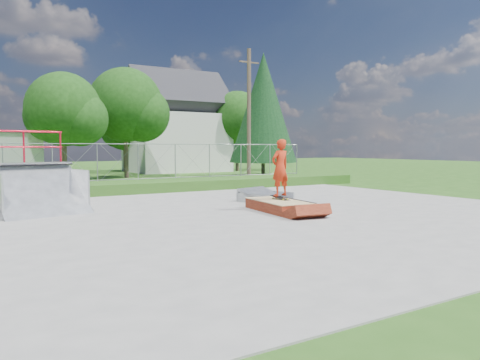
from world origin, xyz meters
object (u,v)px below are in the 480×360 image
object	(u,v)px
flat_bank_ramp	(266,196)
skater	(280,170)
quarter_pipe	(37,172)
grind_box	(279,206)

from	to	relation	value
flat_bank_ramp	skater	xyz separation A→B (m)	(-1.01, -2.27, 1.13)
quarter_pipe	grind_box	bearing A→B (deg)	-40.04
quarter_pipe	flat_bank_ramp	size ratio (longest dim) A/B	1.59
quarter_pipe	flat_bank_ramp	world-z (taller)	quarter_pipe
grind_box	flat_bank_ramp	size ratio (longest dim) A/B	1.60
grind_box	quarter_pipe	distance (m)	7.73
quarter_pipe	skater	world-z (taller)	quarter_pipe
skater	flat_bank_ramp	bearing A→B (deg)	-120.45
flat_bank_ramp	skater	world-z (taller)	skater
grind_box	flat_bank_ramp	world-z (taller)	flat_bank_ramp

